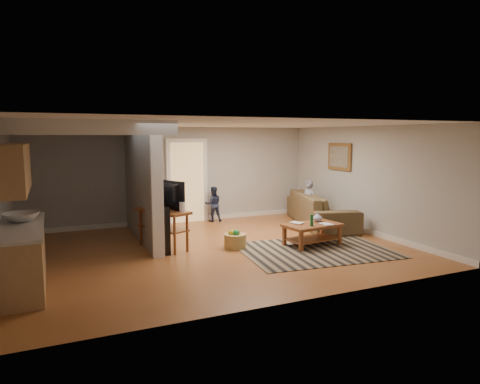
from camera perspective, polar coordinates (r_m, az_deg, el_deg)
name	(u,v)px	position (r m, az deg, el deg)	size (l,w,h in m)	color
ground	(217,249)	(8.69, -3.15, -7.65)	(7.50, 7.50, 0.00)	#945125
room_shell	(157,178)	(8.53, -10.95, 1.90)	(7.54, 6.02, 2.52)	#A2A09C
area_rug	(316,250)	(8.73, 10.04, -7.64)	(2.92, 2.14, 0.01)	black
sofa	(321,225)	(11.20, 10.69, -4.33)	(2.79, 1.09, 0.81)	#3F371F
coffee_table	(313,228)	(9.05, 9.66, -4.81)	(1.24, 0.82, 0.69)	brown
tv_console	(164,213)	(8.75, -10.15, -2.79)	(0.95, 1.35, 1.09)	brown
speaker_left	(167,231)	(8.28, -9.67, -5.16)	(0.09, 0.09, 0.94)	black
speaker_right	(140,205)	(10.86, -13.23, -1.72)	(0.11, 0.11, 1.14)	black
toy_basket	(235,240)	(8.74, -0.66, -6.44)	(0.45, 0.45, 0.40)	#A58647
child	(308,225)	(11.14, 9.03, -4.35)	(0.42, 0.28, 1.15)	slate
toddler	(213,221)	(11.47, -3.58, -3.93)	(0.45, 0.35, 0.93)	#202844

